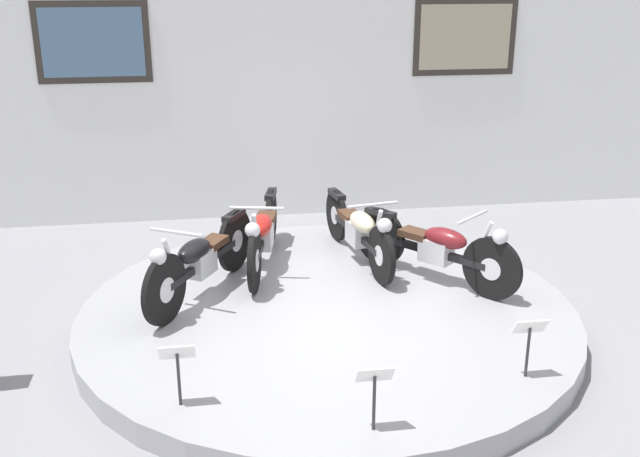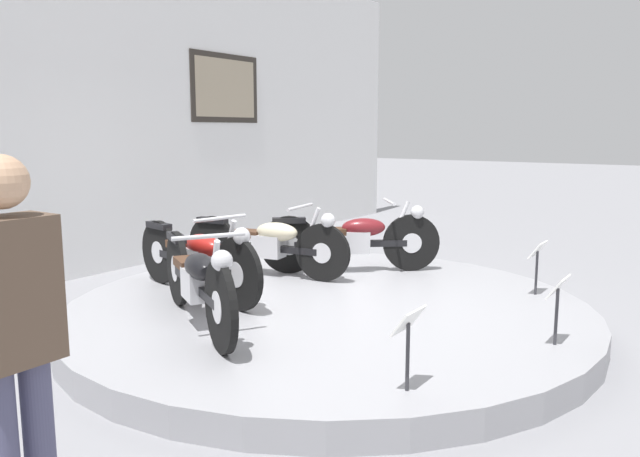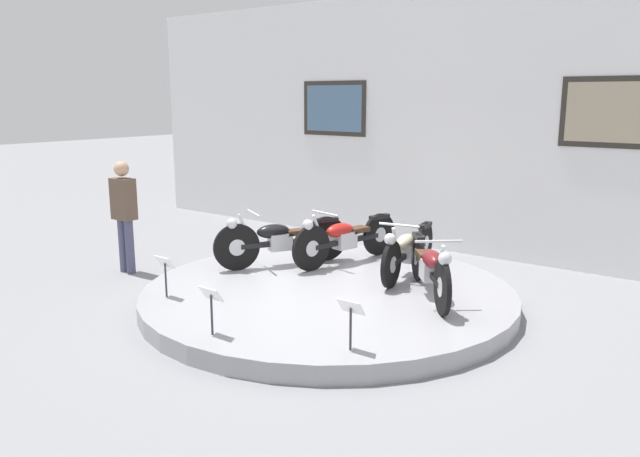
{
  "view_description": "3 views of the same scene",
  "coord_description": "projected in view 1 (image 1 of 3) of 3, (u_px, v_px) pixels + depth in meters",
  "views": [
    {
      "loc": [
        -1.04,
        -6.35,
        3.29
      ],
      "look_at": [
        -0.02,
        0.34,
        0.89
      ],
      "focal_mm": 42.0,
      "sensor_mm": 36.0,
      "label": 1
    },
    {
      "loc": [
        -4.56,
        -3.06,
        1.76
      ],
      "look_at": [
        0.21,
        0.23,
        0.84
      ],
      "focal_mm": 35.0,
      "sensor_mm": 36.0,
      "label": 2
    },
    {
      "loc": [
        4.47,
        -6.11,
        2.59
      ],
      "look_at": [
        -0.25,
        0.16,
        0.92
      ],
      "focal_mm": 35.0,
      "sensor_mm": 36.0,
      "label": 3
    }
  ],
  "objects": [
    {
      "name": "info_placard_front_left",
      "position": [
        178.0,
        361.0,
        5.4
      ],
      "size": [
        0.26,
        0.11,
        0.51
      ],
      "color": "#333338",
      "rests_on": "display_platform"
    },
    {
      "name": "ground_plane",
      "position": [
        328.0,
        327.0,
        7.16
      ],
      "size": [
        60.0,
        60.0,
        0.0
      ],
      "primitive_type": "plane",
      "color": "gray"
    },
    {
      "name": "motorcycle_cream",
      "position": [
        359.0,
        229.0,
        8.08
      ],
      "size": [
        0.54,
        1.93,
        0.78
      ],
      "color": "black",
      "rests_on": "display_platform"
    },
    {
      "name": "display_platform",
      "position": [
        328.0,
        317.0,
        7.13
      ],
      "size": [
        4.69,
        4.69,
        0.21
      ],
      "primitive_type": "cylinder",
      "color": "#99999E",
      "rests_on": "ground_plane"
    },
    {
      "name": "motorcycle_black",
      "position": [
        200.0,
        258.0,
        7.21
      ],
      "size": [
        1.05,
        1.76,
        0.81
      ],
      "color": "black",
      "rests_on": "display_platform"
    },
    {
      "name": "info_placard_front_centre",
      "position": [
        375.0,
        383.0,
        5.11
      ],
      "size": [
        0.26,
        0.11,
        0.51
      ],
      "color": "#333338",
      "rests_on": "display_platform"
    },
    {
      "name": "motorcycle_maroon",
      "position": [
        437.0,
        246.0,
        7.55
      ],
      "size": [
        1.31,
        1.56,
        0.79
      ],
      "color": "black",
      "rests_on": "display_platform"
    },
    {
      "name": "back_wall",
      "position": [
        285.0,
        56.0,
        9.76
      ],
      "size": [
        14.0,
        0.22,
        4.3
      ],
      "color": "white",
      "rests_on": "ground_plane"
    },
    {
      "name": "info_placard_front_right",
      "position": [
        529.0,
        335.0,
        5.79
      ],
      "size": [
        0.26,
        0.11,
        0.51
      ],
      "color": "#333338",
      "rests_on": "display_platform"
    },
    {
      "name": "motorcycle_red",
      "position": [
        263.0,
        232.0,
        7.93
      ],
      "size": [
        0.59,
        1.96,
        0.8
      ],
      "color": "black",
      "rests_on": "display_platform"
    }
  ]
}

